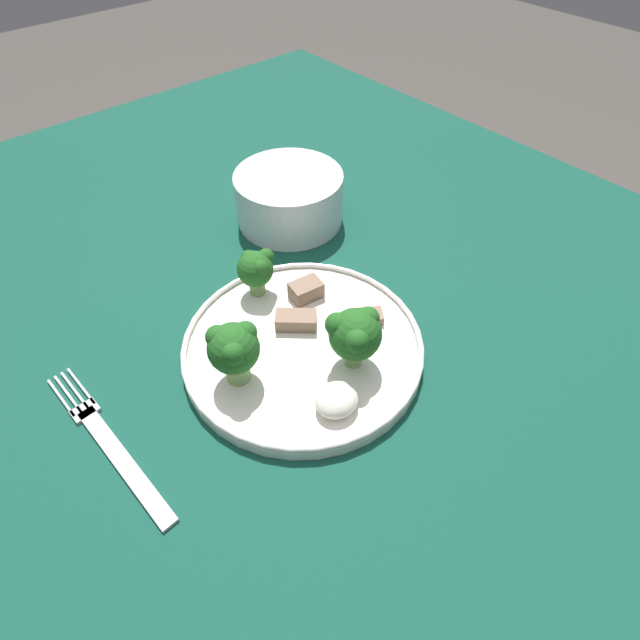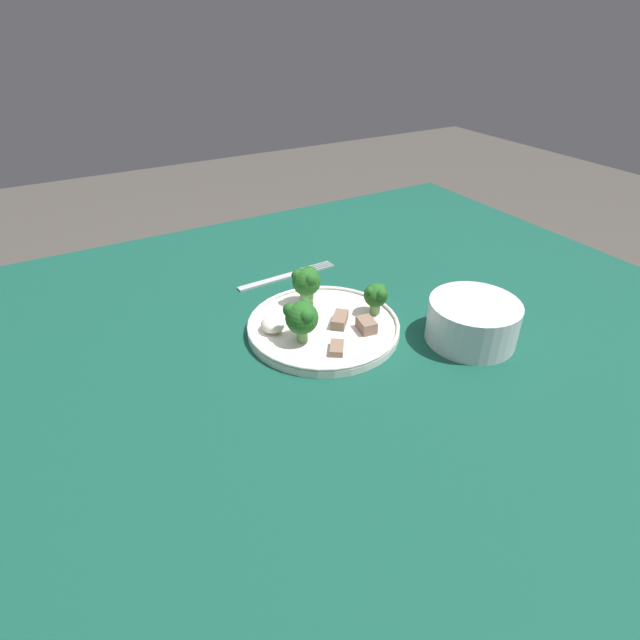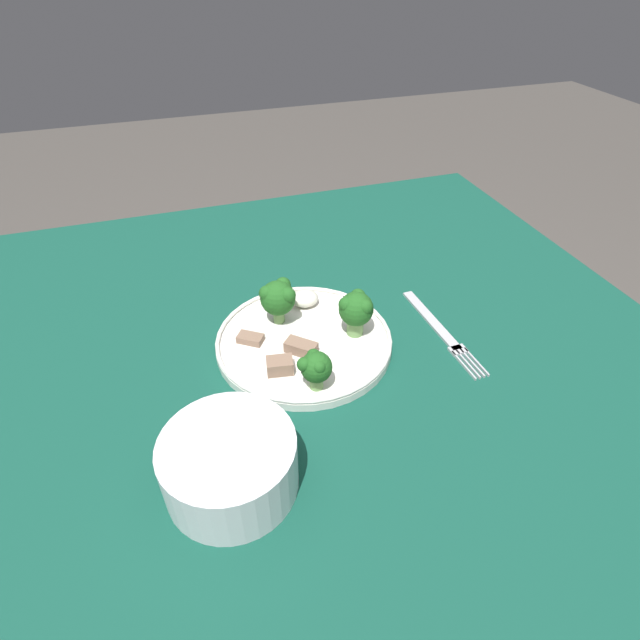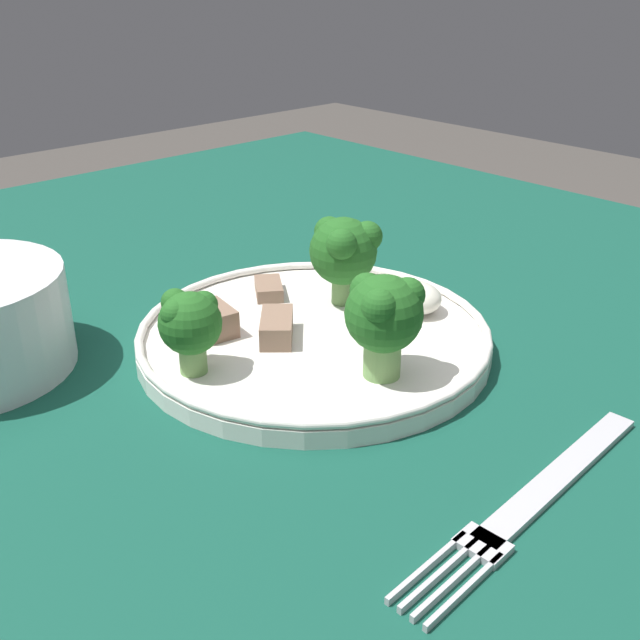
{
  "view_description": "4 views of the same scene",
  "coord_description": "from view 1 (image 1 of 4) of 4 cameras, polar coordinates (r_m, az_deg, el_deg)",
  "views": [
    {
      "loc": [
        -0.22,
        -0.35,
        1.18
      ],
      "look_at": [
        -0.0,
        -0.11,
        0.83
      ],
      "focal_mm": 28.0,
      "sensor_mm": 36.0,
      "label": 1
    },
    {
      "loc": [
        0.58,
        -0.43,
        1.23
      ],
      "look_at": [
        -0.01,
        -0.1,
        0.8
      ],
      "focal_mm": 28.0,
      "sensor_mm": 36.0,
      "label": 2
    },
    {
      "loc": [
        0.13,
        0.42,
        1.25
      ],
      "look_at": [
        -0.03,
        -0.08,
        0.83
      ],
      "focal_mm": 28.0,
      "sensor_mm": 36.0,
      "label": 3
    },
    {
      "loc": [
        -0.36,
        0.22,
        1.03
      ],
      "look_at": [
        -0.02,
        -0.09,
        0.8
      ],
      "focal_mm": 42.0,
      "sensor_mm": 36.0,
      "label": 4
    }
  ],
  "objects": [
    {
      "name": "ground_plane",
      "position": [
        1.25,
        -3.52,
        -23.8
      ],
      "size": [
        8.0,
        8.0,
        0.0
      ],
      "primitive_type": "plane",
      "color": "#4C4742"
    },
    {
      "name": "table",
      "position": [
        0.65,
        -6.2,
        -3.94
      ],
      "size": [
        1.09,
        1.17,
        0.78
      ],
      "color": "#114738",
      "rests_on": "ground_plane"
    },
    {
      "name": "dinner_plate",
      "position": [
        0.52,
        -1.96,
        -3.0
      ],
      "size": [
        0.25,
        0.25,
        0.02
      ],
      "color": "white",
      "rests_on": "table"
    },
    {
      "name": "fork",
      "position": [
        0.5,
        -22.94,
        -12.83
      ],
      "size": [
        0.03,
        0.21,
        0.0
      ],
      "color": "#B2B2B7",
      "rests_on": "table"
    },
    {
      "name": "cream_bowl",
      "position": [
        0.68,
        -3.52,
        13.62
      ],
      "size": [
        0.14,
        0.14,
        0.07
      ],
      "color": "silver",
      "rests_on": "table"
    },
    {
      "name": "broccoli_floret_near_rim_left",
      "position": [
        0.46,
        -9.84,
        -3.28
      ],
      "size": [
        0.05,
        0.05,
        0.07
      ],
      "color": "#709E56",
      "rests_on": "dinner_plate"
    },
    {
      "name": "broccoli_floret_center_left",
      "position": [
        0.55,
        -7.1,
        5.94
      ],
      "size": [
        0.04,
        0.04,
        0.05
      ],
      "color": "#709E56",
      "rests_on": "dinner_plate"
    },
    {
      "name": "broccoli_floret_back_left",
      "position": [
        0.47,
        4.05,
        -1.57
      ],
      "size": [
        0.05,
        0.05,
        0.07
      ],
      "color": "#709E56",
      "rests_on": "dinner_plate"
    },
    {
      "name": "meat_slice_front_slice",
      "position": [
        0.55,
        -1.61,
        3.43
      ],
      "size": [
        0.04,
        0.03,
        0.02
      ],
      "color": "#846651",
      "rests_on": "dinner_plate"
    },
    {
      "name": "meat_slice_middle_slice",
      "position": [
        0.53,
        5.28,
        0.34
      ],
      "size": [
        0.04,
        0.04,
        0.01
      ],
      "color": "#846651",
      "rests_on": "dinner_plate"
    },
    {
      "name": "meat_slice_rear_slice",
      "position": [
        0.53,
        -2.47,
        0.13
      ],
      "size": [
        0.05,
        0.04,
        0.02
      ],
      "color": "#846651",
      "rests_on": "dinner_plate"
    },
    {
      "name": "sauce_dollop",
      "position": [
        0.46,
        1.91,
        -9.11
      ],
      "size": [
        0.04,
        0.04,
        0.02
      ],
      "color": "silver",
      "rests_on": "dinner_plate"
    }
  ]
}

